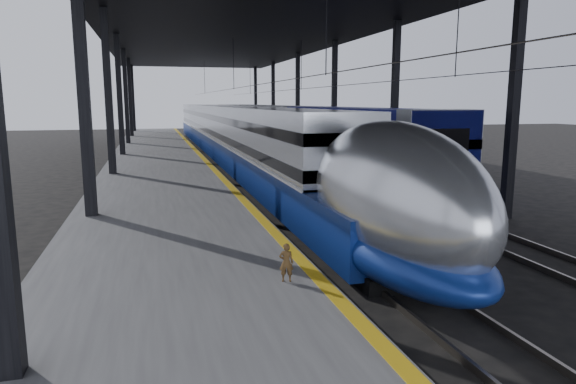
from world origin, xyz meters
name	(u,v)px	position (x,y,z in m)	size (l,w,h in m)	color
ground	(313,281)	(0.00, 0.00, 0.00)	(160.00, 160.00, 0.00)	black
platform	(159,169)	(-3.50, 20.00, 0.50)	(6.00, 80.00, 1.00)	#4C4C4F
yellow_strip	(205,160)	(-0.70, 20.00, 1.00)	(0.30, 80.00, 0.01)	gold
rails	(286,172)	(4.50, 20.00, 0.08)	(6.52, 80.00, 0.16)	slate
canopy	(244,26)	(1.90, 20.00, 9.12)	(18.00, 75.00, 9.47)	black
tgv_train	(230,136)	(2.00, 27.33, 1.98)	(2.96, 65.20, 4.24)	silver
second_train	(277,129)	(7.00, 32.60, 2.16)	(3.10, 56.05, 4.27)	navy
child	(286,262)	(-1.37, -2.49, 1.39)	(0.29, 0.19, 0.79)	#4C3419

